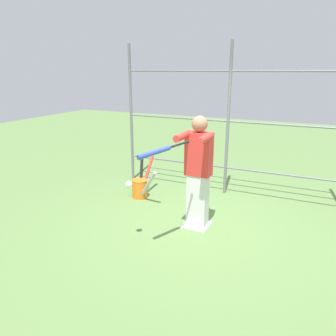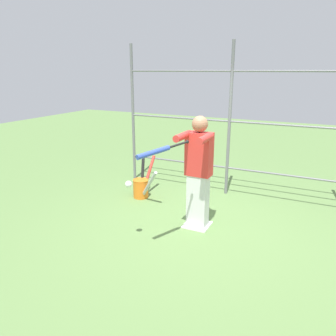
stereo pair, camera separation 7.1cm
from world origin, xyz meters
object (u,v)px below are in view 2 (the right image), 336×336
batter (198,169)px  softball_in_flight (129,184)px  baseball_bat_swinging (158,151)px  bat_bucket (142,186)px

batter → softball_in_flight: size_ratio=18.34×
baseball_bat_swinging → bat_bucket: baseball_bat_swinging is taller
batter → baseball_bat_swinging: bearing=77.5°
batter → baseball_bat_swinging: (0.20, 0.92, 0.46)m
baseball_bat_swinging → softball_in_flight: baseball_bat_swinging is taller
baseball_bat_swinging → bat_bucket: size_ratio=0.84×
bat_bucket → baseball_bat_swinging: bearing=126.9°
softball_in_flight → baseball_bat_swinging: bearing=175.1°
baseball_bat_swinging → bat_bucket: (1.21, -1.61, -1.19)m
batter → baseball_bat_swinging: 1.05m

